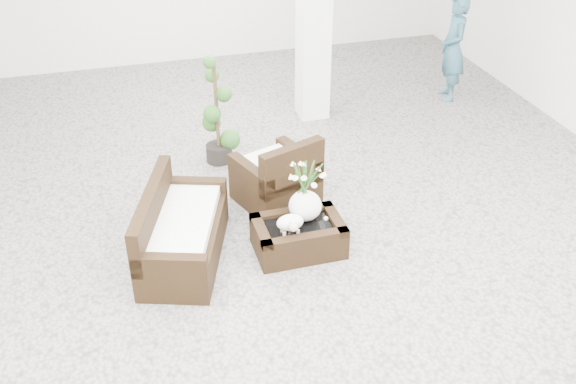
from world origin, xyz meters
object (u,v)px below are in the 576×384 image
object	(u,v)px
armchair	(275,169)
topiary	(217,111)
coffee_table	(298,238)
loveseat	(183,226)

from	to	relation	value
armchair	topiary	distance (m)	1.23
coffee_table	loveseat	distance (m)	1.19
armchair	coffee_table	bearing A→B (deg)	68.88
loveseat	topiary	world-z (taller)	topiary
topiary	armchair	bearing A→B (deg)	-68.34
coffee_table	armchair	world-z (taller)	armchair
coffee_table	loveseat	xyz separation A→B (m)	(-1.15, 0.21, 0.23)
coffee_table	loveseat	world-z (taller)	loveseat
armchair	topiary	xyz separation A→B (m)	(-0.44, 1.12, 0.27)
loveseat	coffee_table	bearing A→B (deg)	-81.51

